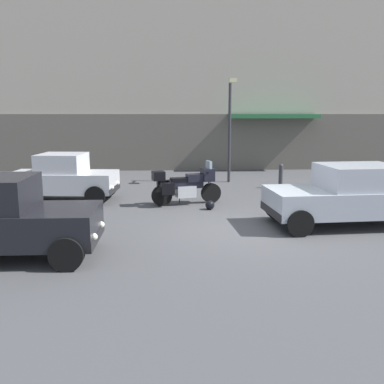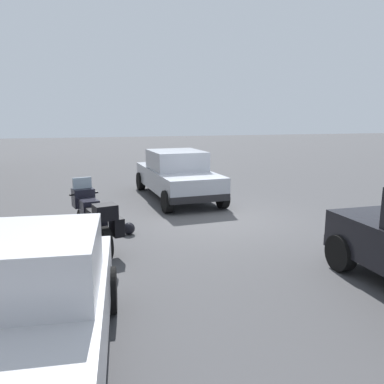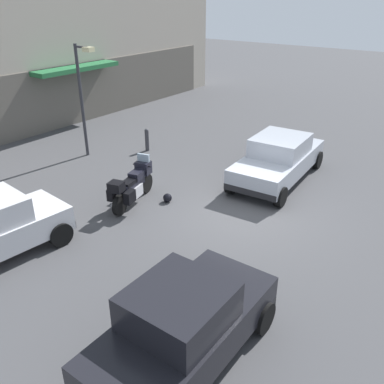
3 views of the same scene
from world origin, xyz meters
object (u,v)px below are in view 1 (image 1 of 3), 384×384
at_px(car_compact_side, 63,178).
at_px(motorcycle, 185,185).
at_px(bollard_curbside, 281,175).
at_px(streetlamp_curbside, 230,119).
at_px(helmet, 210,205).
at_px(car_sedan_far, 357,195).

bearing_deg(car_compact_side, motorcycle, -4.98).
bearing_deg(bollard_curbside, car_compact_side, -164.77).
xyz_separation_m(motorcycle, bollard_curbside, (3.76, 2.82, -0.12)).
bearing_deg(streetlamp_curbside, bollard_curbside, -38.85).
relative_size(motorcycle, bollard_curbside, 2.37).
height_order(helmet, car_sedan_far, car_sedan_far).
distance_m(motorcycle, car_compact_side, 4.04).
height_order(car_compact_side, streetlamp_curbside, streetlamp_curbside).
bearing_deg(car_compact_side, car_sedan_far, -17.57).
bearing_deg(bollard_curbside, car_sedan_far, -84.46).
height_order(helmet, bollard_curbside, bollard_curbside).
bearing_deg(bollard_curbside, streetlamp_curbside, 141.15).
height_order(helmet, streetlamp_curbside, streetlamp_curbside).
xyz_separation_m(motorcycle, helmet, (0.71, -0.79, -0.48)).
bearing_deg(car_compact_side, bollard_curbside, 20.43).
height_order(streetlamp_curbside, bollard_curbside, streetlamp_curbside).
distance_m(motorcycle, helmet, 1.16).
distance_m(helmet, car_sedan_far, 4.15).
xyz_separation_m(motorcycle, car_sedan_far, (4.30, -2.76, 0.16)).
relative_size(helmet, car_compact_side, 0.08).
xyz_separation_m(car_sedan_far, car_compact_side, (-8.27, 3.47, -0.01)).
bearing_deg(streetlamp_curbside, helmet, -104.03).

